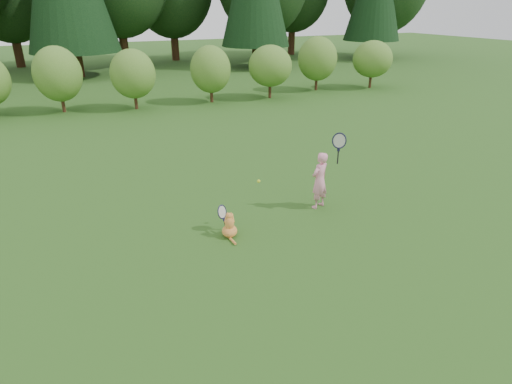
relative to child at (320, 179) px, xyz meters
name	(u,v)px	position (x,y,z in m)	size (l,w,h in m)	color
ground	(264,242)	(-1.80, -0.91, -0.67)	(100.00, 100.00, 0.00)	#1F4D15
shrub_row	(135,75)	(-1.80, 12.09, 0.73)	(28.00, 3.00, 2.80)	#477524
child	(320,179)	(0.00, 0.00, 0.00)	(0.73, 0.49, 1.93)	pink
cat	(229,224)	(-2.30, -0.39, -0.41)	(0.50, 0.75, 0.70)	#B85023
tennis_ball	(259,181)	(-1.59, -0.23, 0.31)	(0.07, 0.07, 0.07)	gold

